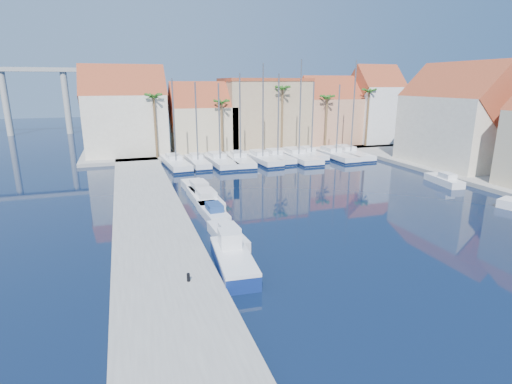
% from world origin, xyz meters
% --- Properties ---
extents(ground, '(260.00, 260.00, 0.00)m').
position_xyz_m(ground, '(0.00, 0.00, 0.00)').
color(ground, black).
rests_on(ground, ground).
extents(quay_west, '(6.00, 77.00, 0.50)m').
position_xyz_m(quay_west, '(-9.00, 13.50, 0.25)').
color(quay_west, gray).
rests_on(quay_west, ground).
extents(shore_north, '(54.00, 16.00, 0.50)m').
position_xyz_m(shore_north, '(10.00, 48.00, 0.25)').
color(shore_north, gray).
rests_on(shore_north, ground).
extents(shore_east, '(12.00, 60.00, 0.50)m').
position_xyz_m(shore_east, '(32.00, 15.00, 0.25)').
color(shore_east, gray).
rests_on(shore_east, ground).
extents(bollard, '(0.19, 0.19, 0.47)m').
position_xyz_m(bollard, '(-7.82, 1.96, 0.74)').
color(bollard, black).
rests_on(bollard, quay_west).
extents(fishing_boat, '(2.51, 6.27, 2.15)m').
position_xyz_m(fishing_boat, '(-4.76, 3.66, 0.71)').
color(fishing_boat, navy).
rests_on(fishing_boat, ground).
extents(motorboat_west_0, '(1.97, 5.43, 1.40)m').
position_xyz_m(motorboat_west_0, '(-3.95, 8.08, 0.51)').
color(motorboat_west_0, white).
rests_on(motorboat_west_0, ground).
extents(motorboat_west_1, '(1.94, 5.38, 1.40)m').
position_xyz_m(motorboat_west_1, '(-3.80, 13.71, 0.51)').
color(motorboat_west_1, white).
rests_on(motorboat_west_1, ground).
extents(motorboat_west_2, '(2.48, 7.26, 1.40)m').
position_xyz_m(motorboat_west_2, '(-3.58, 18.40, 0.51)').
color(motorboat_west_2, white).
rests_on(motorboat_west_2, ground).
extents(motorboat_west_3, '(2.65, 6.93, 1.40)m').
position_xyz_m(motorboat_west_3, '(-3.57, 22.17, 0.51)').
color(motorboat_west_3, white).
rests_on(motorboat_west_3, ground).
extents(motorboat_east_1, '(2.39, 5.45, 1.40)m').
position_xyz_m(motorboat_east_1, '(23.99, 16.84, 0.51)').
color(motorboat_east_1, white).
rests_on(motorboat_east_1, ground).
extents(sailboat_0, '(3.42, 10.19, 11.84)m').
position_xyz_m(sailboat_0, '(-4.06, 36.47, 0.58)').
color(sailboat_0, white).
rests_on(sailboat_0, ground).
extents(sailboat_1, '(2.49, 8.56, 11.36)m').
position_xyz_m(sailboat_1, '(-1.05, 36.20, 0.59)').
color(sailboat_1, white).
rests_on(sailboat_1, ground).
extents(sailboat_2, '(3.23, 10.72, 11.24)m').
position_xyz_m(sailboat_2, '(2.03, 36.04, 0.56)').
color(sailboat_2, white).
rests_on(sailboat_2, ground).
extents(sailboat_3, '(3.62, 10.56, 12.54)m').
position_xyz_m(sailboat_3, '(5.03, 35.82, 0.58)').
color(sailboat_3, white).
rests_on(sailboat_3, ground).
extents(sailboat_4, '(3.46, 10.17, 13.88)m').
position_xyz_m(sailboat_4, '(8.28, 35.79, 0.60)').
color(sailboat_4, white).
rests_on(sailboat_4, ground).
extents(sailboat_5, '(2.73, 9.35, 12.52)m').
position_xyz_m(sailboat_5, '(10.86, 36.28, 0.60)').
color(sailboat_5, white).
rests_on(sailboat_5, ground).
extents(sailboat_6, '(3.18, 11.91, 14.47)m').
position_xyz_m(sailboat_6, '(14.07, 35.98, 0.58)').
color(sailboat_6, white).
rests_on(sailboat_6, ground).
extents(sailboat_7, '(2.33, 8.52, 11.38)m').
position_xyz_m(sailboat_7, '(16.71, 36.94, 0.59)').
color(sailboat_7, white).
rests_on(sailboat_7, ground).
extents(sailboat_8, '(3.11, 10.88, 11.02)m').
position_xyz_m(sailboat_8, '(20.06, 35.40, 0.56)').
color(sailboat_8, white).
rests_on(sailboat_8, ground).
extents(sailboat_9, '(3.31, 11.27, 14.53)m').
position_xyz_m(sailboat_9, '(22.87, 35.80, 0.59)').
color(sailboat_9, white).
rests_on(sailboat_9, ground).
extents(building_0, '(12.30, 9.00, 13.50)m').
position_xyz_m(building_0, '(-10.00, 47.00, 6.52)').
color(building_0, beige).
rests_on(building_0, shore_north).
extents(building_1, '(10.30, 8.00, 11.00)m').
position_xyz_m(building_1, '(2.00, 47.00, 5.30)').
color(building_1, beige).
rests_on(building_1, shore_north).
extents(building_2, '(14.20, 10.20, 11.50)m').
position_xyz_m(building_2, '(13.00, 48.00, 6.26)').
color(building_2, tan).
rests_on(building_2, shore_north).
extents(building_3, '(10.30, 8.00, 12.00)m').
position_xyz_m(building_3, '(25.00, 47.00, 5.86)').
color(building_3, tan).
rests_on(building_3, shore_north).
extents(building_4, '(8.30, 8.00, 14.00)m').
position_xyz_m(building_4, '(34.00, 46.00, 6.97)').
color(building_4, silver).
rests_on(building_4, shore_north).
extents(building_6, '(9.00, 14.30, 13.50)m').
position_xyz_m(building_6, '(32.00, 24.00, 6.52)').
color(building_6, beige).
rests_on(building_6, shore_east).
extents(palm_0, '(2.60, 2.60, 10.15)m').
position_xyz_m(palm_0, '(-6.00, 42.00, 9.08)').
color(palm_0, brown).
rests_on(palm_0, shore_north).
extents(palm_1, '(2.60, 2.60, 9.15)m').
position_xyz_m(palm_1, '(4.00, 42.00, 8.14)').
color(palm_1, brown).
rests_on(palm_1, shore_north).
extents(palm_2, '(2.60, 2.60, 11.15)m').
position_xyz_m(palm_2, '(14.00, 42.00, 10.02)').
color(palm_2, brown).
rests_on(palm_2, shore_north).
extents(palm_3, '(2.60, 2.60, 9.65)m').
position_xyz_m(palm_3, '(22.00, 42.00, 8.61)').
color(palm_3, brown).
rests_on(palm_3, shore_north).
extents(palm_4, '(2.60, 2.60, 10.65)m').
position_xyz_m(palm_4, '(30.00, 42.00, 9.55)').
color(palm_4, brown).
rests_on(palm_4, shore_north).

